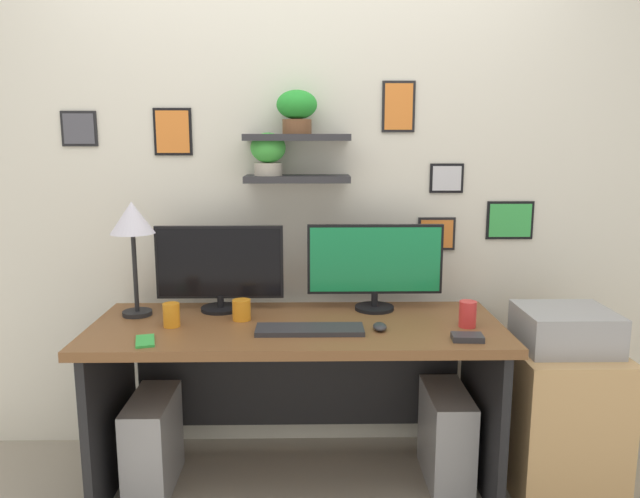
# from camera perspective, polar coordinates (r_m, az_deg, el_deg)

# --- Properties ---
(ground_plane) EXTENTS (8.00, 8.00, 0.00)m
(ground_plane) POSITION_cam_1_polar(r_m,az_deg,el_deg) (2.89, -2.11, -21.45)
(ground_plane) COLOR gray
(back_wall_assembly) EXTENTS (4.40, 0.24, 2.70)m
(back_wall_assembly) POSITION_cam_1_polar(r_m,az_deg,el_deg) (2.90, -2.12, 7.06)
(back_wall_assembly) COLOR silver
(back_wall_assembly) RESTS_ON ground
(desk) EXTENTS (1.75, 0.68, 0.75)m
(desk) POSITION_cam_1_polar(r_m,az_deg,el_deg) (2.70, -2.17, -10.93)
(desk) COLOR brown
(desk) RESTS_ON ground
(monitor_left) EXTENTS (0.58, 0.18, 0.39)m
(monitor_left) POSITION_cam_1_polar(r_m,az_deg,el_deg) (2.76, -9.53, -1.67)
(monitor_left) COLOR black
(monitor_left) RESTS_ON desk
(monitor_right) EXTENTS (0.62, 0.18, 0.40)m
(monitor_right) POSITION_cam_1_polar(r_m,az_deg,el_deg) (2.75, 5.25, -1.42)
(monitor_right) COLOR black
(monitor_right) RESTS_ON desk
(keyboard) EXTENTS (0.44, 0.14, 0.02)m
(keyboard) POSITION_cam_1_polar(r_m,az_deg,el_deg) (2.46, -0.99, -7.68)
(keyboard) COLOR #2D2D33
(keyboard) RESTS_ON desk
(computer_mouse) EXTENTS (0.06, 0.09, 0.03)m
(computer_mouse) POSITION_cam_1_polar(r_m,az_deg,el_deg) (2.49, 5.72, -7.37)
(computer_mouse) COLOR #2D2D33
(computer_mouse) RESTS_ON desk
(desk_lamp) EXTENTS (0.19, 0.19, 0.51)m
(desk_lamp) POSITION_cam_1_polar(r_m,az_deg,el_deg) (2.73, -17.43, 2.21)
(desk_lamp) COLOR black
(desk_lamp) RESTS_ON desk
(cell_phone) EXTENTS (0.10, 0.15, 0.01)m
(cell_phone) POSITION_cam_1_polar(r_m,az_deg,el_deg) (2.44, -16.32, -8.41)
(cell_phone) COLOR green
(cell_phone) RESTS_ON desk
(coffee_mug) EXTENTS (0.08, 0.08, 0.09)m
(coffee_mug) POSITION_cam_1_polar(r_m,az_deg,el_deg) (2.63, -7.48, -5.77)
(coffee_mug) COLOR orange
(coffee_mug) RESTS_ON desk
(pen_cup) EXTENTS (0.07, 0.07, 0.10)m
(pen_cup) POSITION_cam_1_polar(r_m,az_deg,el_deg) (2.59, -13.96, -6.12)
(pen_cup) COLOR orange
(pen_cup) RESTS_ON desk
(scissors_tray) EXTENTS (0.13, 0.09, 0.02)m
(scissors_tray) POSITION_cam_1_polar(r_m,az_deg,el_deg) (2.43, 13.86, -8.17)
(scissors_tray) COLOR #2D2D33
(scissors_tray) RESTS_ON desk
(water_cup) EXTENTS (0.07, 0.07, 0.11)m
(water_cup) POSITION_cam_1_polar(r_m,az_deg,el_deg) (2.59, 13.88, -6.04)
(water_cup) COLOR red
(water_cup) RESTS_ON desk
(drawer_cabinet) EXTENTS (0.44, 0.50, 0.64)m
(drawer_cabinet) POSITION_cam_1_polar(r_m,az_deg,el_deg) (2.92, 21.75, -14.69)
(drawer_cabinet) COLOR tan
(drawer_cabinet) RESTS_ON ground
(printer) EXTENTS (0.38, 0.34, 0.17)m
(printer) POSITION_cam_1_polar(r_m,az_deg,el_deg) (2.78, 22.31, -7.04)
(printer) COLOR #9E9EA3
(printer) RESTS_ON drawer_cabinet
(computer_tower_left) EXTENTS (0.18, 0.40, 0.42)m
(computer_tower_left) POSITION_cam_1_polar(r_m,az_deg,el_deg) (2.86, -15.62, -17.35)
(computer_tower_left) COLOR #99999E
(computer_tower_left) RESTS_ON ground
(computer_tower_right) EXTENTS (0.18, 0.40, 0.42)m
(computer_tower_right) POSITION_cam_1_polar(r_m,az_deg,el_deg) (2.87, 11.91, -17.04)
(computer_tower_right) COLOR #99999E
(computer_tower_right) RESTS_ON ground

